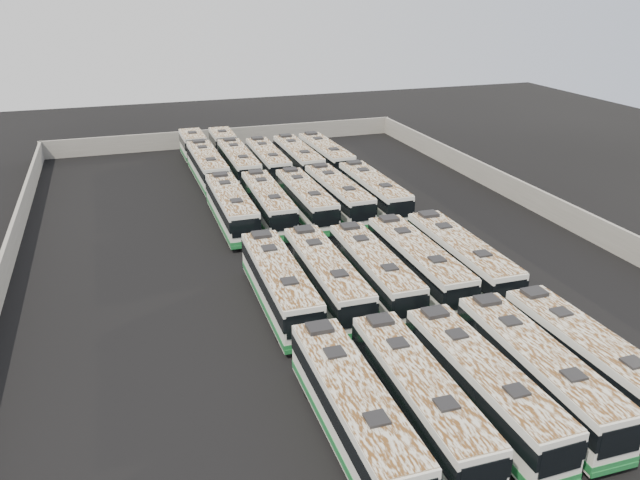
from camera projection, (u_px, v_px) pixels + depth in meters
The scene contains 22 objects.
ground at pixel (314, 252), 49.20m from camera, with size 140.00×140.00×0.00m, color black.
perimeter_wall at pixel (313, 239), 48.78m from camera, with size 45.20×73.20×2.20m.
bus_front_far_left at pixel (353, 409), 28.41m from camera, with size 2.58×11.92×3.35m.
bus_front_left at pixel (418, 396), 29.38m from camera, with size 2.65×11.63×3.27m.
bus_front_center at pixel (482, 385), 30.21m from camera, with size 2.62×11.61×3.26m.
bus_front_right at pixel (536, 370), 31.29m from camera, with size 2.73×11.80×3.31m.
bus_front_far_right at pixel (590, 359), 32.20m from camera, with size 2.65×11.78×3.31m.
bus_midfront_far_left at pixel (279, 284), 40.06m from camera, with size 2.71×12.04×3.38m.
bus_midfront_left at pixel (326, 277), 41.06m from camera, with size 2.62×11.94×3.36m.
bus_midfront_center at pixel (374, 271), 42.01m from camera, with size 2.63×11.61×3.26m.
bus_midfront_right at pixel (418, 264), 42.98m from camera, with size 2.63×12.04×3.39m.
bus_midfront_far_right at pixel (460, 258), 43.76m from camera, with size 2.69×12.14×3.42m.
bus_midback_far_left at pixel (231, 207), 53.66m from camera, with size 2.55×11.99×3.38m.
bus_midback_left at pixel (268, 203), 54.83m from camera, with size 2.64×11.67×3.28m.
bus_midback_center at pixel (306, 200), 55.64m from camera, with size 2.49×11.59×3.26m.
bus_midback_right at pixel (338, 195), 56.78m from camera, with size 2.76×11.81×3.31m.
bus_midback_far_right at pixel (373, 192), 57.54m from camera, with size 2.55×11.89×3.35m.
bus_back_far_left at pixel (202, 159), 68.21m from camera, with size 2.79×18.78×3.40m.
bus_back_left at pixel (233, 156), 69.28m from camera, with size 2.57×18.41×3.34m.
bus_back_center at pixel (268, 162), 67.38m from camera, with size 2.58×11.61×3.26m.
bus_back_right at pixel (298, 159), 68.29m from camera, with size 2.51×11.82×3.33m.
bus_back_far_right at pixel (325, 156), 69.25m from camera, with size 2.74×11.95×3.36m.
Camera 1 is at (-13.75, -42.90, 19.80)m, focal length 35.00 mm.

